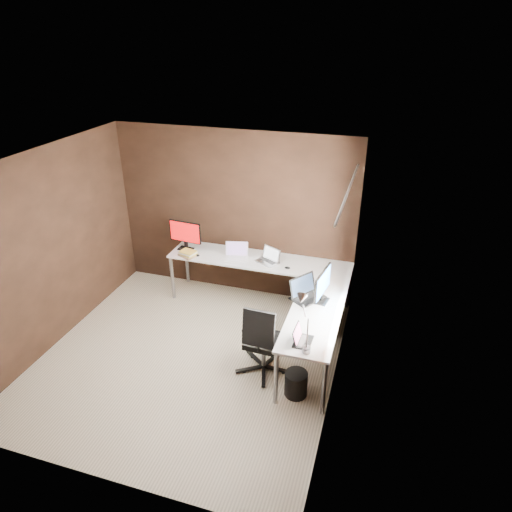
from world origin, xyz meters
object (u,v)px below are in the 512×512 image
at_px(drawer_pedestal, 318,308).
at_px(monitor_right, 323,284).
at_px(wastebasket, 296,384).
at_px(monitor_left, 185,234).
at_px(book_stack, 188,254).
at_px(office_chair, 263,352).
at_px(desk_lamp, 303,315).
at_px(laptop_silver, 269,259).
at_px(laptop_white, 236,254).
at_px(laptop_black_big, 306,293).
at_px(laptop_black_small, 301,339).

height_order(drawer_pedestal, monitor_right, monitor_right).
bearing_deg(wastebasket, monitor_left, 140.63).
height_order(book_stack, office_chair, office_chair).
relative_size(monitor_right, office_chair, 0.54).
relative_size(book_stack, desk_lamp, 0.47).
bearing_deg(book_stack, monitor_left, 120.89).
relative_size(laptop_silver, office_chair, 0.39).
bearing_deg(monitor_left, laptop_white, 2.11).
height_order(laptop_silver, wastebasket, laptop_silver).
relative_size(drawer_pedestal, monitor_right, 1.18).
xyz_separation_m(monitor_left, desk_lamp, (2.15, -1.79, 0.16)).
distance_m(monitor_right, wastebasket, 1.20).
height_order(laptop_black_big, wastebasket, laptop_black_big).
bearing_deg(laptop_black_big, monitor_right, -65.94).
bearing_deg(drawer_pedestal, laptop_black_big, -103.72).
bearing_deg(laptop_black_big, laptop_black_small, -136.66).
relative_size(drawer_pedestal, laptop_white, 1.63).
bearing_deg(drawer_pedestal, office_chair, -113.36).
distance_m(drawer_pedestal, laptop_silver, 0.99).
height_order(drawer_pedestal, book_stack, book_stack).
relative_size(laptop_silver, laptop_black_big, 0.76).
xyz_separation_m(monitor_right, laptop_black_small, (-0.07, -0.86, -0.20)).
xyz_separation_m(laptop_white, book_stack, (-0.70, -0.16, -0.01)).
bearing_deg(laptop_white, monitor_left, 163.92).
distance_m(drawer_pedestal, book_stack, 2.04).
xyz_separation_m(laptop_white, laptop_black_big, (1.18, -0.76, 0.01)).
bearing_deg(laptop_silver, wastebasket, -36.75).
bearing_deg(monitor_right, desk_lamp, -173.83).
xyz_separation_m(drawer_pedestal, laptop_black_big, (-0.11, -0.45, 0.49)).
height_order(monitor_right, wastebasket, monitor_right).
xyz_separation_m(laptop_white, wastebasket, (1.28, -1.68, -0.63)).
xyz_separation_m(laptop_white, laptop_black_small, (1.31, -1.66, -0.01)).
relative_size(laptop_black_small, desk_lamp, 0.42).
height_order(drawer_pedestal, office_chair, office_chair).
distance_m(desk_lamp, wastebasket, 0.99).
bearing_deg(desk_lamp, laptop_black_big, 107.99).
relative_size(monitor_right, book_stack, 1.67).
bearing_deg(monitor_left, desk_lamp, -34.61).
distance_m(drawer_pedestal, wastebasket, 1.37).
xyz_separation_m(laptop_black_small, office_chair, (-0.49, 0.25, -0.49)).
relative_size(laptop_black_small, office_chair, 0.28).
bearing_deg(wastebasket, laptop_black_small, 38.62).
bearing_deg(laptop_black_small, wastebasket, 130.69).
bearing_deg(book_stack, wastebasket, -37.51).
distance_m(laptop_black_big, laptop_black_small, 0.91).
distance_m(monitor_right, laptop_silver, 1.22).
bearing_deg(drawer_pedestal, monitor_left, 170.36).
relative_size(drawer_pedestal, monitor_left, 1.18).
height_order(laptop_white, book_stack, laptop_white).
bearing_deg(laptop_black_big, book_stack, 107.26).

